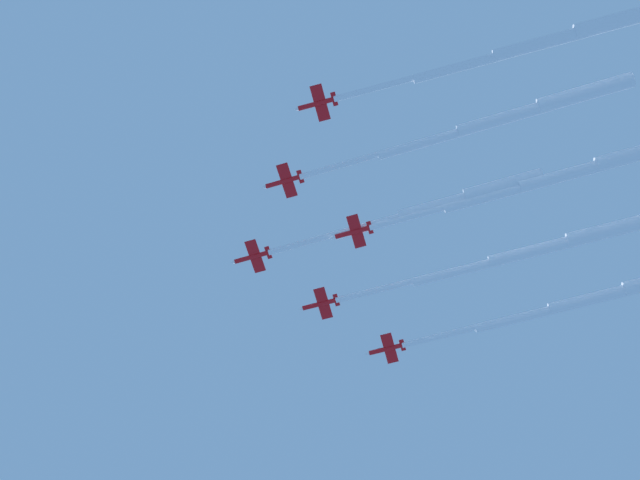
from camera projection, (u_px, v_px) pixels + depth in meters
jet_lead at (439, 205)px, 205.61m from camera, size 63.50×44.76×3.82m
jet_port_inner at (509, 116)px, 199.92m from camera, size 73.16×51.04×3.84m
jet_starboard_inner at (539, 249)px, 207.68m from camera, size 71.97×52.49×3.82m
jet_port_mid at (567, 174)px, 201.62m from camera, size 69.45×49.43×3.86m
jet_starboard_mid at (545, 42)px, 193.59m from camera, size 70.17×51.23×3.88m
jet_port_outer at (596, 297)px, 210.77m from camera, size 69.97×50.92×3.89m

